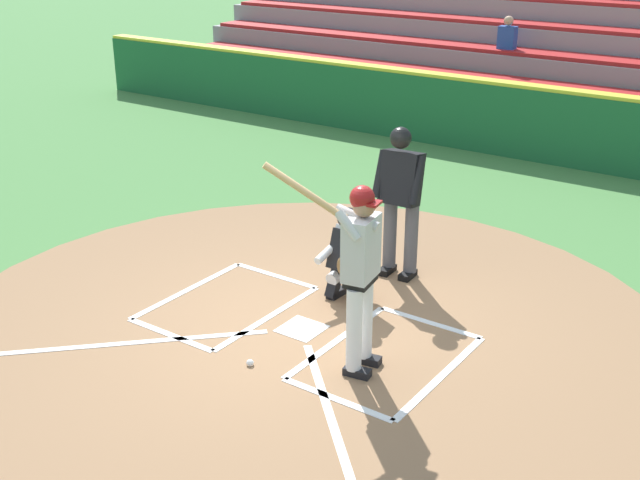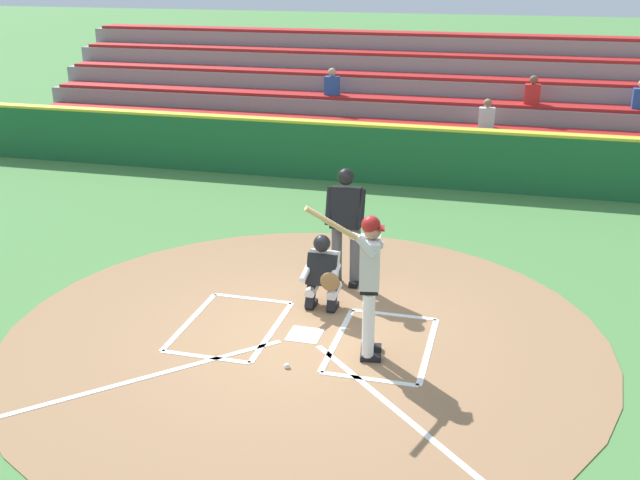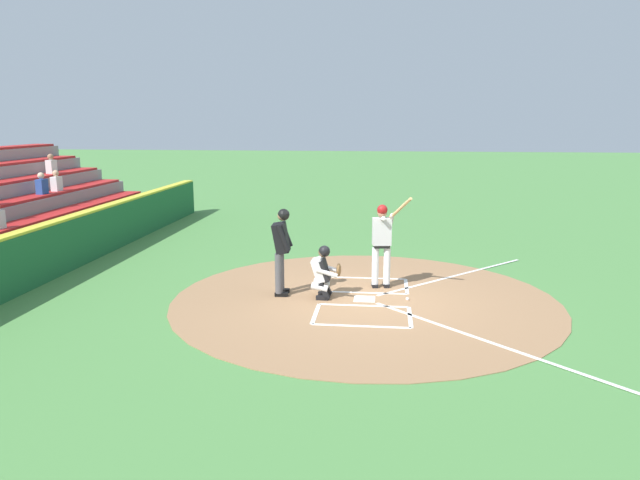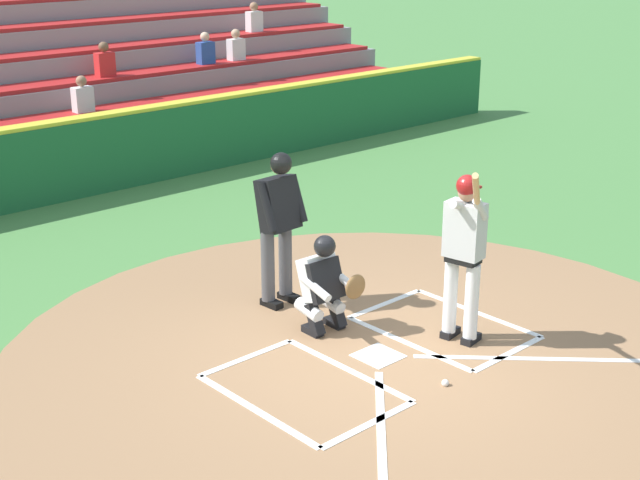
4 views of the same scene
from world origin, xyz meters
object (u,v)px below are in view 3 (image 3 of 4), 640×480
object	(u,v)px
catcher	(324,271)
plate_umpire	(281,246)
baseball	(407,299)
batter	(382,240)

from	to	relation	value
catcher	plate_umpire	world-z (taller)	plate_umpire
catcher	plate_umpire	distance (m)	1.04
catcher	baseball	xyz separation A→B (m)	(0.00, 1.75, -0.55)
batter	baseball	xyz separation A→B (m)	(0.89, 0.55, -1.06)
catcher	baseball	bearing A→B (deg)	89.91
batter	baseball	bearing A→B (deg)	31.75
catcher	batter	bearing A→B (deg)	126.44
batter	catcher	xyz separation A→B (m)	(0.89, -1.20, -0.51)
batter	catcher	world-z (taller)	batter
catcher	plate_umpire	size ratio (longest dim) A/B	0.61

